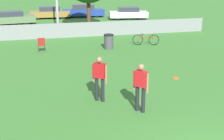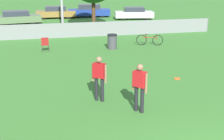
# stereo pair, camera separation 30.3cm
# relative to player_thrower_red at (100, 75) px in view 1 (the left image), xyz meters

# --- Properties ---
(fence_backline) EXTENTS (19.51, 0.07, 1.21)m
(fence_backline) POSITION_rel_player_thrower_red_xyz_m (1.88, 12.73, -0.44)
(fence_backline) COLOR gray
(fence_backline) RESTS_ON ground_plane
(player_thrower_red) EXTENTS (0.49, 0.45, 1.70)m
(player_thrower_red) POSITION_rel_player_thrower_red_xyz_m (0.00, 0.00, 0.00)
(player_thrower_red) COLOR black
(player_thrower_red) RESTS_ON ground_plane
(player_defender_red) EXTENTS (0.44, 0.50, 1.70)m
(player_defender_red) POSITION_rel_player_thrower_red_xyz_m (1.13, -1.27, 0.00)
(player_defender_red) COLOR black
(player_defender_red) RESTS_ON ground_plane
(frisbee_disc) EXTENTS (0.30, 0.30, 0.03)m
(frisbee_disc) POSITION_rel_player_thrower_red_xyz_m (3.91, 1.72, -0.98)
(frisbee_disc) COLOR #E5591E
(frisbee_disc) RESTS_ON ground_plane
(folding_chair_sideline) EXTENTS (0.44, 0.44, 0.90)m
(folding_chair_sideline) POSITION_rel_player_thrower_red_xyz_m (-1.74, 8.44, -0.49)
(folding_chair_sideline) COLOR #333338
(folding_chair_sideline) RESTS_ON ground_plane
(bicycle_sideline) EXTENTS (1.71, 0.65, 0.75)m
(bicycle_sideline) POSITION_rel_player_thrower_red_xyz_m (5.11, 8.77, -0.63)
(bicycle_sideline) COLOR black
(bicycle_sideline) RESTS_ON ground_plane
(trash_bin) EXTENTS (0.62, 0.62, 0.94)m
(trash_bin) POSITION_rel_player_thrower_red_xyz_m (2.42, 8.27, -0.52)
(trash_bin) COLOR #3F3F44
(trash_bin) RESTS_ON ground_plane
(parked_car_olive) EXTENTS (4.77, 2.47, 1.29)m
(parked_car_olive) POSITION_rel_player_thrower_red_xyz_m (-4.14, 20.40, -0.35)
(parked_car_olive) COLOR black
(parked_car_olive) RESTS_ON ground_plane
(parked_car_tan) EXTENTS (4.29, 1.91, 1.28)m
(parked_car_tan) POSITION_rel_player_thrower_red_xyz_m (-0.17, 24.21, -0.37)
(parked_car_tan) COLOR black
(parked_car_tan) RESTS_ON ground_plane
(parked_car_blue) EXTENTS (4.71, 2.04, 1.40)m
(parked_car_blue) POSITION_rel_player_thrower_red_xyz_m (3.55, 24.46, -0.32)
(parked_car_blue) COLOR black
(parked_car_blue) RESTS_ON ground_plane
(parked_car_white) EXTENTS (4.23, 2.29, 1.27)m
(parked_car_white) POSITION_rel_player_thrower_red_xyz_m (7.90, 21.42, -0.36)
(parked_car_white) COLOR black
(parked_car_white) RESTS_ON ground_plane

